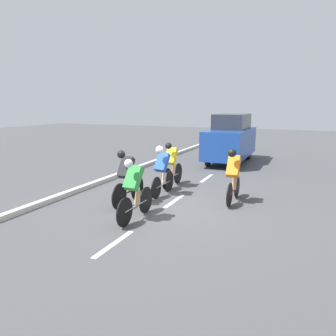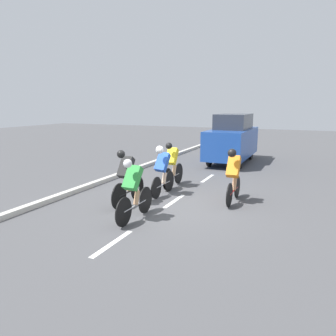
{
  "view_description": "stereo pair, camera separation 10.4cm",
  "coord_description": "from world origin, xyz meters",
  "px_view_note": "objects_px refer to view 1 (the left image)",
  "views": [
    {
      "loc": [
        -3.41,
        8.0,
        2.73
      ],
      "look_at": [
        0.2,
        -0.38,
        0.95
      ],
      "focal_mm": 35.0,
      "sensor_mm": 36.0,
      "label": 1
    },
    {
      "loc": [
        -3.5,
        7.96,
        2.73
      ],
      "look_at": [
        0.2,
        -0.38,
        0.95
      ],
      "focal_mm": 35.0,
      "sensor_mm": 36.0,
      "label": 2
    }
  ],
  "objects_px": {
    "cyclist_yellow": "(172,164)",
    "support_car": "(231,139)",
    "cyclist_black": "(127,177)",
    "cyclist_green": "(134,189)",
    "cyclist_blue": "(162,169)",
    "cyclist_orange": "(233,174)"
  },
  "relations": [
    {
      "from": "cyclist_yellow",
      "to": "cyclist_black",
      "type": "height_order",
      "value": "cyclist_black"
    },
    {
      "from": "support_car",
      "to": "cyclist_yellow",
      "type": "bearing_deg",
      "value": 82.46
    },
    {
      "from": "cyclist_blue",
      "to": "cyclist_green",
      "type": "bearing_deg",
      "value": 97.42
    },
    {
      "from": "cyclist_yellow",
      "to": "cyclist_orange",
      "type": "distance_m",
      "value": 2.47
    },
    {
      "from": "cyclist_orange",
      "to": "cyclist_green",
      "type": "relative_size",
      "value": 0.95
    },
    {
      "from": "cyclist_yellow",
      "to": "cyclist_green",
      "type": "height_order",
      "value": "cyclist_yellow"
    },
    {
      "from": "cyclist_green",
      "to": "cyclist_black",
      "type": "xyz_separation_m",
      "value": [
        0.77,
        -0.98,
        0.02
      ]
    },
    {
      "from": "cyclist_black",
      "to": "cyclist_blue",
      "type": "bearing_deg",
      "value": -110.68
    },
    {
      "from": "cyclist_yellow",
      "to": "cyclist_blue",
      "type": "height_order",
      "value": "cyclist_blue"
    },
    {
      "from": "cyclist_yellow",
      "to": "cyclist_blue",
      "type": "relative_size",
      "value": 1.04
    },
    {
      "from": "support_car",
      "to": "cyclist_green",
      "type": "bearing_deg",
      "value": 88.06
    },
    {
      "from": "cyclist_green",
      "to": "cyclist_orange",
      "type": "bearing_deg",
      "value": -128.2
    },
    {
      "from": "cyclist_orange",
      "to": "cyclist_black",
      "type": "bearing_deg",
      "value": 27.45
    },
    {
      "from": "cyclist_green",
      "to": "support_car",
      "type": "bearing_deg",
      "value": -91.94
    },
    {
      "from": "cyclist_yellow",
      "to": "cyclist_blue",
      "type": "distance_m",
      "value": 1.08
    },
    {
      "from": "cyclist_yellow",
      "to": "cyclist_blue",
      "type": "bearing_deg",
      "value": 97.23
    },
    {
      "from": "cyclist_orange",
      "to": "cyclist_yellow",
      "type": "bearing_deg",
      "value": -23.44
    },
    {
      "from": "cyclist_orange",
      "to": "cyclist_green",
      "type": "distance_m",
      "value": 2.97
    },
    {
      "from": "cyclist_yellow",
      "to": "support_car",
      "type": "distance_m",
      "value": 5.54
    },
    {
      "from": "cyclist_green",
      "to": "support_car",
      "type": "relative_size",
      "value": 0.4
    },
    {
      "from": "support_car",
      "to": "cyclist_orange",
      "type": "bearing_deg",
      "value": 103.38
    },
    {
      "from": "cyclist_yellow",
      "to": "support_car",
      "type": "bearing_deg",
      "value": -97.54
    }
  ]
}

